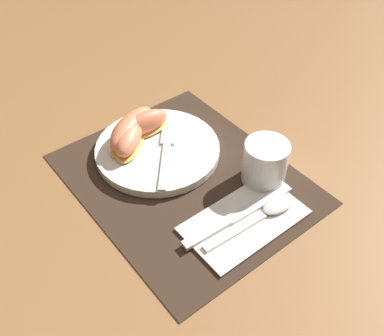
{
  "coord_description": "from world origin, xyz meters",
  "views": [
    {
      "loc": [
        0.45,
        -0.34,
        0.58
      ],
      "look_at": [
        0.0,
        0.01,
        0.02
      ],
      "focal_mm": 42.0,
      "sensor_mm": 36.0,
      "label": 1
    }
  ],
  "objects_px": {
    "juice_glass": "(265,164)",
    "citrus_wedge_2": "(129,131)",
    "fork": "(167,147)",
    "citrus_wedge_1": "(132,126)",
    "spoon": "(267,212)",
    "knife": "(236,216)",
    "citrus_wedge_0": "(146,124)",
    "plate": "(158,149)",
    "citrus_wedge_3": "(129,138)"
  },
  "relations": [
    {
      "from": "plate",
      "to": "citrus_wedge_1",
      "type": "relative_size",
      "value": 1.85
    },
    {
      "from": "juice_glass",
      "to": "citrus_wedge_3",
      "type": "height_order",
      "value": "juice_glass"
    },
    {
      "from": "fork",
      "to": "citrus_wedge_1",
      "type": "distance_m",
      "value": 0.08
    },
    {
      "from": "knife",
      "to": "spoon",
      "type": "distance_m",
      "value": 0.05
    },
    {
      "from": "citrus_wedge_2",
      "to": "juice_glass",
      "type": "bearing_deg",
      "value": 31.63
    },
    {
      "from": "juice_glass",
      "to": "spoon",
      "type": "height_order",
      "value": "juice_glass"
    },
    {
      "from": "juice_glass",
      "to": "citrus_wedge_1",
      "type": "relative_size",
      "value": 0.62
    },
    {
      "from": "citrus_wedge_3",
      "to": "spoon",
      "type": "bearing_deg",
      "value": 18.6
    },
    {
      "from": "juice_glass",
      "to": "knife",
      "type": "height_order",
      "value": "juice_glass"
    },
    {
      "from": "plate",
      "to": "citrus_wedge_0",
      "type": "bearing_deg",
      "value": 172.65
    },
    {
      "from": "spoon",
      "to": "citrus_wedge_0",
      "type": "height_order",
      "value": "citrus_wedge_0"
    },
    {
      "from": "spoon",
      "to": "fork",
      "type": "height_order",
      "value": "fork"
    },
    {
      "from": "knife",
      "to": "fork",
      "type": "height_order",
      "value": "fork"
    },
    {
      "from": "knife",
      "to": "citrus_wedge_1",
      "type": "height_order",
      "value": "citrus_wedge_1"
    },
    {
      "from": "spoon",
      "to": "fork",
      "type": "distance_m",
      "value": 0.23
    },
    {
      "from": "spoon",
      "to": "citrus_wedge_2",
      "type": "bearing_deg",
      "value": -163.92
    },
    {
      "from": "citrus_wedge_0",
      "to": "fork",
      "type": "bearing_deg",
      "value": 3.07
    },
    {
      "from": "juice_glass",
      "to": "knife",
      "type": "bearing_deg",
      "value": -68.55
    },
    {
      "from": "juice_glass",
      "to": "fork",
      "type": "distance_m",
      "value": 0.19
    },
    {
      "from": "knife",
      "to": "spoon",
      "type": "relative_size",
      "value": 1.2
    },
    {
      "from": "spoon",
      "to": "fork",
      "type": "relative_size",
      "value": 1.16
    },
    {
      "from": "fork",
      "to": "citrus_wedge_2",
      "type": "xyz_separation_m",
      "value": [
        -0.06,
        -0.04,
        0.02
      ]
    },
    {
      "from": "juice_glass",
      "to": "citrus_wedge_3",
      "type": "bearing_deg",
      "value": -144.98
    },
    {
      "from": "plate",
      "to": "citrus_wedge_2",
      "type": "height_order",
      "value": "citrus_wedge_2"
    },
    {
      "from": "juice_glass",
      "to": "citrus_wedge_2",
      "type": "distance_m",
      "value": 0.26
    },
    {
      "from": "plate",
      "to": "spoon",
      "type": "xyz_separation_m",
      "value": [
        0.24,
        0.05,
        -0.0
      ]
    },
    {
      "from": "knife",
      "to": "spoon",
      "type": "height_order",
      "value": "spoon"
    },
    {
      "from": "plate",
      "to": "citrus_wedge_3",
      "type": "bearing_deg",
      "value": -132.15
    },
    {
      "from": "juice_glass",
      "to": "citrus_wedge_0",
      "type": "height_order",
      "value": "juice_glass"
    },
    {
      "from": "knife",
      "to": "citrus_wedge_3",
      "type": "relative_size",
      "value": 1.91
    },
    {
      "from": "fork",
      "to": "citrus_wedge_2",
      "type": "relative_size",
      "value": 1.22
    },
    {
      "from": "knife",
      "to": "citrus_wedge_0",
      "type": "height_order",
      "value": "citrus_wedge_0"
    },
    {
      "from": "juice_glass",
      "to": "citrus_wedge_2",
      "type": "height_order",
      "value": "juice_glass"
    },
    {
      "from": "knife",
      "to": "citrus_wedge_1",
      "type": "distance_m",
      "value": 0.27
    },
    {
      "from": "juice_glass",
      "to": "fork",
      "type": "relative_size",
      "value": 0.5
    },
    {
      "from": "knife",
      "to": "citrus_wedge_3",
      "type": "distance_m",
      "value": 0.25
    },
    {
      "from": "fork",
      "to": "citrus_wedge_1",
      "type": "bearing_deg",
      "value": -160.61
    },
    {
      "from": "citrus_wedge_0",
      "to": "citrus_wedge_2",
      "type": "bearing_deg",
      "value": -92.22
    },
    {
      "from": "citrus_wedge_2",
      "to": "citrus_wedge_1",
      "type": "bearing_deg",
      "value": 127.45
    },
    {
      "from": "spoon",
      "to": "citrus_wedge_3",
      "type": "relative_size",
      "value": 1.6
    },
    {
      "from": "plate",
      "to": "citrus_wedge_1",
      "type": "xyz_separation_m",
      "value": [
        -0.06,
        -0.02,
        0.03
      ]
    },
    {
      "from": "citrus_wedge_1",
      "to": "citrus_wedge_3",
      "type": "distance_m",
      "value": 0.03
    },
    {
      "from": "citrus_wedge_1",
      "to": "citrus_wedge_2",
      "type": "distance_m",
      "value": 0.02
    },
    {
      "from": "citrus_wedge_1",
      "to": "citrus_wedge_2",
      "type": "height_order",
      "value": "citrus_wedge_2"
    },
    {
      "from": "knife",
      "to": "spoon",
      "type": "xyz_separation_m",
      "value": [
        0.02,
        0.04,
        0.0
      ]
    },
    {
      "from": "plate",
      "to": "knife",
      "type": "xyz_separation_m",
      "value": [
        0.21,
        0.01,
        -0.0
      ]
    },
    {
      "from": "juice_glass",
      "to": "knife",
      "type": "relative_size",
      "value": 0.36
    },
    {
      "from": "spoon",
      "to": "plate",
      "type": "bearing_deg",
      "value": -167.68
    },
    {
      "from": "juice_glass",
      "to": "citrus_wedge_3",
      "type": "relative_size",
      "value": 0.68
    },
    {
      "from": "knife",
      "to": "citrus_wedge_1",
      "type": "relative_size",
      "value": 1.75
    }
  ]
}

